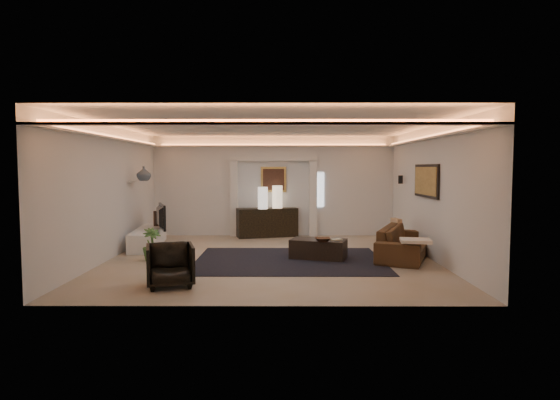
{
  "coord_description": "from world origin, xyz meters",
  "views": [
    {
      "loc": [
        0.24,
        -10.07,
        2.0
      ],
      "look_at": [
        0.2,
        0.6,
        1.25
      ],
      "focal_mm": 29.8,
      "sensor_mm": 36.0,
      "label": 1
    }
  ],
  "objects_px": {
    "console": "(267,223)",
    "armchair": "(170,265)",
    "coffee_table": "(318,249)",
    "sofa": "(404,242)"
  },
  "relations": [
    {
      "from": "sofa",
      "to": "armchair",
      "type": "bearing_deg",
      "value": 141.15
    },
    {
      "from": "armchair",
      "to": "coffee_table",
      "type": "bearing_deg",
      "value": 25.86
    },
    {
      "from": "coffee_table",
      "to": "armchair",
      "type": "height_order",
      "value": "armchair"
    },
    {
      "from": "sofa",
      "to": "coffee_table",
      "type": "relative_size",
      "value": 1.98
    },
    {
      "from": "sofa",
      "to": "coffee_table",
      "type": "distance_m",
      "value": 1.92
    },
    {
      "from": "console",
      "to": "coffee_table",
      "type": "distance_m",
      "value": 3.45
    },
    {
      "from": "coffee_table",
      "to": "armchair",
      "type": "xyz_separation_m",
      "value": [
        -2.68,
        -2.4,
        0.15
      ]
    },
    {
      "from": "console",
      "to": "armchair",
      "type": "xyz_separation_m",
      "value": [
        -1.45,
        -5.62,
        -0.04
      ]
    },
    {
      "from": "sofa",
      "to": "console",
      "type": "bearing_deg",
      "value": 67.83
    },
    {
      "from": "console",
      "to": "coffee_table",
      "type": "bearing_deg",
      "value": -84.05
    }
  ]
}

